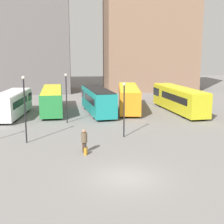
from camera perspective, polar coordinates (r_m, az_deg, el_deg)
The scene contains 12 objects.
ground_plane at distance 19.78m, azimuth 2.56°, elevation -11.92°, with size 160.00×160.00×0.00m, color slate.
building_block_right at distance 64.85m, azimuth 6.84°, elevation 14.33°, with size 17.67×11.03×23.06m.
bus_0 at distance 39.03m, azimuth -17.84°, elevation 1.50°, with size 3.54×9.77×2.96m.
bus_1 at distance 41.19m, azimuth -10.90°, elevation 2.34°, with size 3.02×11.84×2.98m.
bus_2 at distance 39.23m, azimuth -2.66°, elevation 2.21°, with size 3.70×10.50×3.14m.
bus_3 at distance 41.55m, azimuth 3.05°, elevation 2.73°, with size 4.05×11.65×3.15m.
bus_4 at distance 41.21m, azimuth 12.06°, elevation 2.43°, with size 3.58×12.43×3.16m.
traveler at distance 24.11m, azimuth -5.11°, elevation -4.92°, with size 0.61×0.61×1.86m.
suitcase at distance 23.86m, azimuth -4.81°, elevation -7.11°, with size 0.29×0.42×0.84m.
lamp_post_0 at distance 27.12m, azimuth -15.68°, elevation 1.40°, with size 0.28×0.28×5.73m.
lamp_post_1 at distance 34.05m, azimuth -8.35°, elevation 3.27°, with size 0.28×0.28×5.37m.
lamp_post_3 at distance 28.02m, azimuth 2.22°, elevation 1.31°, with size 0.28×0.28×4.99m.
Camera 1 is at (-3.14, -17.94, 7.71)m, focal length 50.00 mm.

